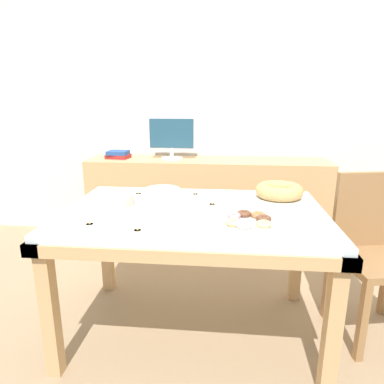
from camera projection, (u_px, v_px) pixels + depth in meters
ground_plane at (194, 329)px, 2.07m from camera, size 12.00×12.00×0.00m
wall_back at (210, 104)px, 3.28m from camera, size 8.00×0.10×2.60m
dining_table at (194, 226)px, 1.90m from camera, size 1.45×0.94×0.76m
chair at (374, 247)px, 1.96m from camera, size 0.49×0.49×0.94m
sideboard at (207, 202)px, 3.22m from camera, size 2.19×0.44×0.81m
computer_monitor at (172, 139)px, 3.10m from camera, size 0.42×0.20×0.38m
book_stack at (118, 155)px, 3.19m from camera, size 0.22×0.18×0.07m
cake_chocolate_round at (115, 200)px, 1.91m from camera, size 0.28×0.28×0.08m
cake_golden_bundt at (279, 192)px, 2.06m from camera, size 0.29×0.29×0.09m
pastry_platter at (249, 222)px, 1.65m from camera, size 0.35×0.35×0.04m
plate_stack at (162, 194)px, 2.05m from camera, size 0.21×0.21×0.07m
tealight_right_edge at (212, 205)px, 1.92m from camera, size 0.04×0.04×0.04m
tealight_centre at (138, 194)px, 2.14m from camera, size 0.04×0.04×0.04m
tealight_left_edge at (195, 195)px, 2.13m from camera, size 0.04×0.04×0.04m
tealight_near_cakes at (138, 231)px, 1.54m from camera, size 0.04×0.04×0.04m
tealight_near_front at (90, 225)px, 1.61m from camera, size 0.04×0.04×0.04m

